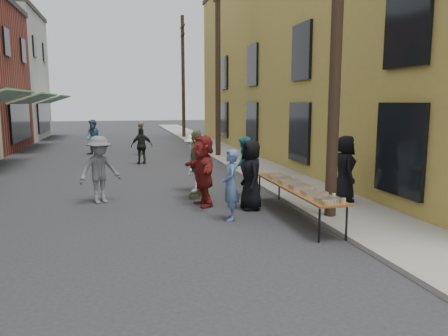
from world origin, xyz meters
name	(u,v)px	position (x,y,z in m)	size (l,w,h in m)	color
ground	(153,292)	(0.00, 0.00, 0.00)	(120.00, 120.00, 0.00)	#28282B
sidewalk	(232,156)	(5.00, 15.00, 0.05)	(2.20, 60.00, 0.10)	gray
building_ochre	(356,55)	(11.10, 14.00, 5.00)	(10.00, 28.00, 10.00)	#A9913C
utility_pole_near	(337,19)	(4.30, 3.00, 4.50)	(0.26, 0.26, 9.00)	#2D2116
utility_pole_mid	(218,65)	(4.30, 15.00, 4.50)	(0.26, 0.26, 9.00)	#2D2116
utility_pole_far	(183,78)	(4.30, 27.00, 4.50)	(0.26, 0.26, 9.00)	#2D2116
serving_table	(296,188)	(3.60, 3.37, 0.71)	(0.70, 4.00, 0.75)	brown
catering_tray_sausage	(328,200)	(3.60, 1.72, 0.79)	(0.50, 0.33, 0.08)	maroon
catering_tray_foil_b	(314,193)	(3.60, 2.37, 0.79)	(0.50, 0.33, 0.08)	#B2B2B7
catering_tray_buns	(301,187)	(3.60, 3.07, 0.79)	(0.50, 0.33, 0.08)	tan
catering_tray_foil_d	(290,182)	(3.60, 3.77, 0.79)	(0.50, 0.33, 0.08)	#B2B2B7
catering_tray_buns_end	(280,177)	(3.60, 4.47, 0.79)	(0.50, 0.33, 0.08)	tan
condiment_jar_a	(325,204)	(3.38, 1.42, 0.79)	(0.07, 0.07, 0.08)	#A57F26
condiment_jar_b	(323,203)	(3.38, 1.52, 0.79)	(0.07, 0.07, 0.08)	#A57F26
condiment_jar_c	(320,201)	(3.38, 1.62, 0.79)	(0.07, 0.07, 0.08)	#A57F26
cup_stack	(344,201)	(3.80, 1.47, 0.81)	(0.08, 0.08, 0.12)	tan
guest_front_a	(251,175)	(2.80, 4.38, 0.89)	(0.87, 0.56, 1.77)	black
guest_front_b	(231,185)	(2.04, 3.52, 0.82)	(0.60, 0.39, 1.65)	#526EA0
guest_front_c	(244,167)	(3.02, 5.79, 0.87)	(0.85, 0.66, 1.75)	teal
guest_front_d	(195,163)	(1.79, 6.97, 0.89)	(1.15, 0.66, 1.77)	white
guest_front_e	(197,164)	(1.69, 6.01, 0.97)	(1.14, 0.47, 1.94)	#65693C
guest_queue_back	(203,171)	(1.69, 5.06, 0.93)	(1.73, 0.55, 1.87)	maroon
server	(345,169)	(5.35, 4.29, 0.97)	(0.85, 0.56, 1.75)	black
passerby_left	(100,170)	(-0.96, 6.02, 0.91)	(1.18, 0.68, 1.82)	slate
passerby_mid	(142,146)	(0.50, 13.33, 0.81)	(0.94, 0.39, 1.61)	black
passerby_right	(140,138)	(0.59, 16.87, 0.85)	(0.62, 0.41, 1.71)	brown
passerby_far	(94,137)	(-1.75, 17.42, 0.91)	(0.88, 0.69, 1.82)	teal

